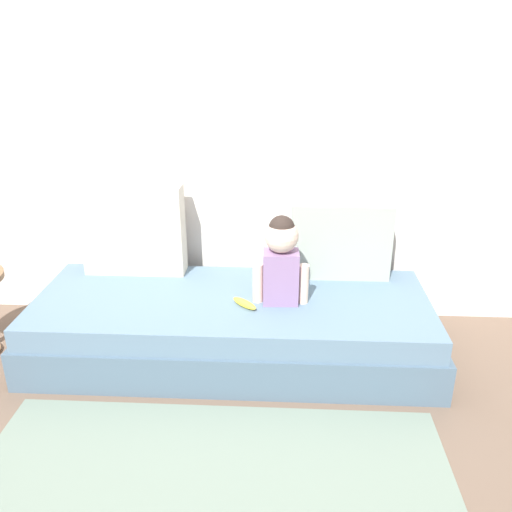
{
  "coord_description": "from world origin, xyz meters",
  "views": [
    {
      "loc": [
        0.27,
        -2.58,
        1.68
      ],
      "look_at": [
        0.13,
        0.0,
        0.6
      ],
      "focal_mm": 37.21,
      "sensor_mm": 36.0,
      "label": 1
    }
  ],
  "objects_px": {
    "throw_pillow_left": "(134,229)",
    "toddler": "(281,257)",
    "couch": "(232,326)",
    "banana": "(244,303)",
    "throw_pillow_right": "(341,240)"
  },
  "relations": [
    {
      "from": "throw_pillow_left",
      "to": "toddler",
      "type": "height_order",
      "value": "throw_pillow_left"
    },
    {
      "from": "couch",
      "to": "banana",
      "type": "distance_m",
      "value": 0.24
    },
    {
      "from": "toddler",
      "to": "banana",
      "type": "height_order",
      "value": "toddler"
    },
    {
      "from": "throw_pillow_right",
      "to": "toddler",
      "type": "height_order",
      "value": "toddler"
    },
    {
      "from": "throw_pillow_left",
      "to": "throw_pillow_right",
      "type": "height_order",
      "value": "throw_pillow_left"
    },
    {
      "from": "couch",
      "to": "banana",
      "type": "height_order",
      "value": "banana"
    },
    {
      "from": "throw_pillow_left",
      "to": "banana",
      "type": "bearing_deg",
      "value": -32.02
    },
    {
      "from": "couch",
      "to": "toddler",
      "type": "height_order",
      "value": "toddler"
    },
    {
      "from": "throw_pillow_left",
      "to": "throw_pillow_right",
      "type": "relative_size",
      "value": 1.04
    },
    {
      "from": "toddler",
      "to": "banana",
      "type": "relative_size",
      "value": 2.86
    },
    {
      "from": "couch",
      "to": "toddler",
      "type": "xyz_separation_m",
      "value": [
        0.27,
        -0.03,
        0.44
      ]
    },
    {
      "from": "throw_pillow_left",
      "to": "banana",
      "type": "height_order",
      "value": "throw_pillow_left"
    },
    {
      "from": "couch",
      "to": "throw_pillow_right",
      "type": "bearing_deg",
      "value": 28.26
    },
    {
      "from": "throw_pillow_right",
      "to": "banana",
      "type": "distance_m",
      "value": 0.71
    },
    {
      "from": "throw_pillow_left",
      "to": "banana",
      "type": "relative_size",
      "value": 3.5
    }
  ]
}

